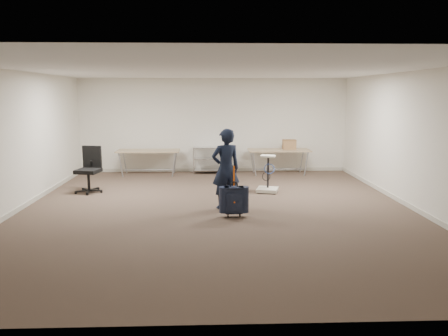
{
  "coord_description": "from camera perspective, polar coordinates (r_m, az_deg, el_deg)",
  "views": [
    {
      "loc": [
        -0.17,
        -8.64,
        2.34
      ],
      "look_at": [
        0.16,
        0.3,
        0.82
      ],
      "focal_mm": 35.0,
      "sensor_mm": 36.0,
      "label": 1
    }
  ],
  "objects": [
    {
      "name": "room_shell",
      "position": [
        10.28,
        -1.1,
        -3.2
      ],
      "size": [
        8.0,
        9.0,
        9.0
      ],
      "color": "white",
      "rests_on": "ground"
    },
    {
      "name": "office_chair",
      "position": [
        10.97,
        -17.17,
        -1.3
      ],
      "size": [
        0.67,
        0.67,
        1.1
      ],
      "color": "black",
      "rests_on": "ground"
    },
    {
      "name": "suitcase",
      "position": [
        8.36,
        1.31,
        -4.18
      ],
      "size": [
        0.37,
        0.22,
        1.0
      ],
      "color": "black",
      "rests_on": "ground"
    },
    {
      "name": "person",
      "position": [
        8.92,
        0.23,
        -0.11
      ],
      "size": [
        0.69,
        0.56,
        1.65
      ],
      "primitive_type": "imported",
      "rotation": [
        0.0,
        0.0,
        3.45
      ],
      "color": "black",
      "rests_on": "ground"
    },
    {
      "name": "wire_shelf",
      "position": [
        12.98,
        -1.33,
        1.25
      ],
      "size": [
        1.22,
        0.47,
        0.8
      ],
      "color": "silver",
      "rests_on": "ground"
    },
    {
      "name": "folding_table_right",
      "position": [
        12.87,
        7.18,
        2.17
      ],
      "size": [
        1.8,
        0.75,
        0.73
      ],
      "color": "tan",
      "rests_on": "ground"
    },
    {
      "name": "ground",
      "position": [
        8.96,
        -0.94,
        -5.48
      ],
      "size": [
        9.0,
        9.0,
        0.0
      ],
      "primitive_type": "plane",
      "color": "#433128",
      "rests_on": "ground"
    },
    {
      "name": "equipment_cart",
      "position": [
        10.55,
        5.72,
        -1.89
      ],
      "size": [
        0.6,
        0.6,
        0.89
      ],
      "color": "beige",
      "rests_on": "ground"
    },
    {
      "name": "folding_table_left",
      "position": [
        12.82,
        -9.84,
        2.08
      ],
      "size": [
        1.8,
        0.75,
        0.73
      ],
      "color": "tan",
      "rests_on": "ground"
    },
    {
      "name": "cardboard_box",
      "position": [
        12.97,
        8.52,
        3.06
      ],
      "size": [
        0.38,
        0.29,
        0.28
      ],
      "primitive_type": "cube",
      "rotation": [
        0.0,
        0.0,
        -0.03
      ],
      "color": "olive",
      "rests_on": "folding_table_right"
    }
  ]
}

